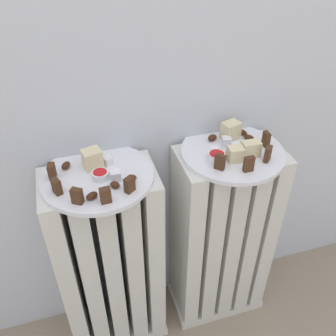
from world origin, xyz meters
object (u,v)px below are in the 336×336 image
(radiator_left, at_px, (111,265))
(jam_bowl_right, at_px, (217,157))
(plate_right, at_px, (232,152))
(jam_bowl_left, at_px, (100,175))
(plate_left, at_px, (98,176))
(radiator_right, at_px, (221,239))
(fork, at_px, (232,154))

(radiator_left, bearing_deg, jam_bowl_right, -5.73)
(plate_right, xyz_separation_m, jam_bowl_left, (-0.35, -0.02, 0.02))
(plate_right, bearing_deg, plate_left, 180.00)
(radiator_right, height_order, fork, fork)
(radiator_right, distance_m, plate_right, 0.34)
(jam_bowl_left, bearing_deg, plate_left, 108.03)
(radiator_right, bearing_deg, plate_left, 180.00)
(fork, bearing_deg, radiator_right, 61.30)
(radiator_right, bearing_deg, jam_bowl_left, -177.24)
(fork, bearing_deg, plate_left, 176.91)
(jam_bowl_right, relative_size, fork, 0.50)
(jam_bowl_left, bearing_deg, radiator_left, 108.03)
(jam_bowl_left, relative_size, jam_bowl_right, 0.88)
(plate_left, relative_size, fork, 3.02)
(radiator_left, bearing_deg, jam_bowl_left, -71.97)
(radiator_left, height_order, jam_bowl_left, jam_bowl_left)
(plate_right, distance_m, jam_bowl_left, 0.35)
(radiator_left, distance_m, plate_left, 0.34)
(radiator_left, height_order, fork, fork)
(plate_right, distance_m, fork, 0.02)
(plate_left, distance_m, jam_bowl_left, 0.02)
(plate_left, xyz_separation_m, jam_bowl_right, (0.30, -0.03, 0.02))
(jam_bowl_right, bearing_deg, plate_right, 26.69)
(radiator_left, relative_size, plate_left, 2.38)
(jam_bowl_left, bearing_deg, fork, -0.30)
(fork, bearing_deg, jam_bowl_left, 179.70)
(radiator_left, distance_m, radiator_right, 0.36)
(radiator_right, xyz_separation_m, jam_bowl_right, (-0.06, -0.03, 0.36))
(jam_bowl_left, relative_size, fork, 0.44)
(plate_right, height_order, jam_bowl_right, jam_bowl_right)
(jam_bowl_right, bearing_deg, radiator_left, 174.27)
(plate_left, bearing_deg, jam_bowl_left, -71.97)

